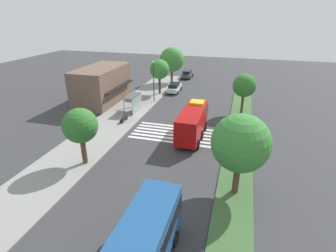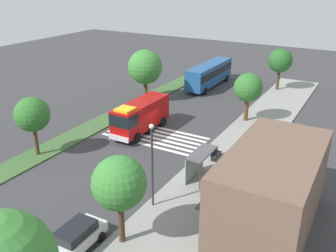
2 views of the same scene
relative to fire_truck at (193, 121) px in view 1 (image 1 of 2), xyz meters
The scene contains 16 objects.
ground_plane 2.87m from the fire_truck, 100.84° to the left, with size 120.00×120.00×0.00m, color #38383A.
sidewalk 11.21m from the fire_truck, 92.00° to the left, with size 60.00×5.97×0.14m, color gray.
median_strip 5.86m from the fire_truck, 94.00° to the right, with size 60.00×3.00×0.14m, color #3D6033.
crosswalk 2.84m from the fire_truck, 88.38° to the left, with size 4.95×10.86×0.01m.
fire_truck is the anchor object (origin of this frame).
parked_car_west 19.00m from the fire_truck, 21.17° to the left, with size 4.67×2.12×1.65m.
parked_car_mid 30.17m from the fire_truck, 13.14° to the left, with size 4.73×2.09×1.72m.
bus_stop_shelter 11.38m from the fire_truck, 59.56° to the left, with size 3.50×1.40×2.46m.
bench_near_shelter 10.03m from the fire_truck, 79.75° to the left, with size 1.60×0.50×0.90m.
street_lamp 14.29m from the fire_truck, 37.70° to the left, with size 0.36×0.36×6.62m.
storefront_building 19.08m from the fire_truck, 61.70° to the left, with size 11.09×6.34×5.74m.
sidewalk_tree_west 13.00m from the fire_truck, 135.12° to the left, with size 3.34×3.34×5.70m.
sidewalk_tree_east 18.23m from the fire_truck, 30.07° to the left, with size 3.45×3.45×6.10m.
sidewalk_tree_far_east 25.82m from the fire_truck, 20.65° to the left, with size 4.91×4.91×7.15m.
median_tree_far_west 11.50m from the fire_truck, 150.43° to the right, with size 4.63×4.63×6.89m.
median_tree_west 11.23m from the fire_truck, 30.08° to the right, with size 3.29×3.29×5.76m.
Camera 1 is at (-28.26, -7.08, 14.14)m, focal length 28.27 mm.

